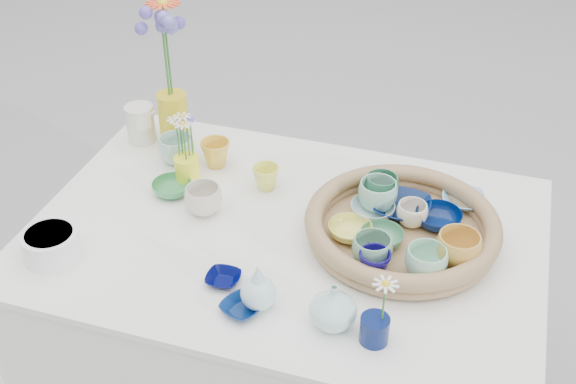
% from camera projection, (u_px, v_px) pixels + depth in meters
% --- Properties ---
extents(wicker_tray, '(0.47, 0.47, 0.08)m').
position_uv_depth(wicker_tray, '(402.00, 228.00, 1.75)').
color(wicker_tray, brown).
rests_on(wicker_tray, display_table).
extents(tray_ceramic_0, '(0.15, 0.15, 0.03)m').
position_uv_depth(tray_ceramic_0, '(402.00, 208.00, 1.82)').
color(tray_ceramic_0, '#02143F').
rests_on(tray_ceramic_0, wicker_tray).
extents(tray_ceramic_1, '(0.15, 0.15, 0.04)m').
position_uv_depth(tray_ceramic_1, '(438.00, 219.00, 1.78)').
color(tray_ceramic_1, '#011347').
rests_on(tray_ceramic_1, wicker_tray).
extents(tray_ceramic_2, '(0.13, 0.13, 0.08)m').
position_uv_depth(tray_ceramic_2, '(458.00, 250.00, 1.65)').
color(tray_ceramic_2, gold).
rests_on(tray_ceramic_2, wicker_tray).
extents(tray_ceramic_3, '(0.12, 0.12, 0.03)m').
position_uv_depth(tray_ceramic_3, '(382.00, 238.00, 1.72)').
color(tray_ceramic_3, '#3D7B55').
rests_on(tray_ceramic_3, wicker_tray).
extents(tray_ceramic_4, '(0.11, 0.11, 0.07)m').
position_uv_depth(tray_ceramic_4, '(372.00, 251.00, 1.65)').
color(tray_ceramic_4, '#6EA381').
rests_on(tray_ceramic_4, wicker_tray).
extents(tray_ceramic_5, '(0.14, 0.14, 0.04)m').
position_uv_depth(tray_ceramic_5, '(372.00, 210.00, 1.81)').
color(tray_ceramic_5, '#ADCDCB').
rests_on(tray_ceramic_5, wicker_tray).
extents(tray_ceramic_6, '(0.12, 0.12, 0.08)m').
position_uv_depth(tray_ceramic_6, '(378.00, 195.00, 1.82)').
color(tray_ceramic_6, '#8FC8B1').
rests_on(tray_ceramic_6, wicker_tray).
extents(tray_ceramic_7, '(0.08, 0.08, 0.06)m').
position_uv_depth(tray_ceramic_7, '(412.00, 214.00, 1.77)').
color(tray_ceramic_7, white).
rests_on(tray_ceramic_7, wicker_tray).
extents(tray_ceramic_8, '(0.12, 0.12, 0.03)m').
position_uv_depth(tray_ceramic_8, '(463.00, 200.00, 1.85)').
color(tray_ceramic_8, '#8CC4FB').
rests_on(tray_ceramic_8, wicker_tray).
extents(tray_ceramic_9, '(0.09, 0.09, 0.07)m').
position_uv_depth(tray_ceramic_9, '(374.00, 264.00, 1.62)').
color(tray_ceramic_9, '#0C064F').
rests_on(tray_ceramic_9, wicker_tray).
extents(tray_ceramic_10, '(0.14, 0.14, 0.03)m').
position_uv_depth(tray_ceramic_10, '(350.00, 231.00, 1.74)').
color(tray_ceramic_10, '#D6D254').
rests_on(tray_ceramic_10, wicker_tray).
extents(tray_ceramic_11, '(0.11, 0.11, 0.08)m').
position_uv_depth(tray_ceramic_11, '(426.00, 263.00, 1.61)').
color(tray_ceramic_11, '#90CDB1').
rests_on(tray_ceramic_11, wicker_tray).
extents(tray_ceramic_12, '(0.09, 0.09, 0.07)m').
position_uv_depth(tray_ceramic_12, '(381.00, 188.00, 1.86)').
color(tray_ceramic_12, '#316F4F').
rests_on(tray_ceramic_12, wicker_tray).
extents(loose_ceramic_0, '(0.08, 0.08, 0.08)m').
position_uv_depth(loose_ceramic_0, '(216.00, 154.00, 2.02)').
color(loose_ceramic_0, gold).
rests_on(loose_ceramic_0, display_table).
extents(loose_ceramic_1, '(0.09, 0.09, 0.07)m').
position_uv_depth(loose_ceramic_1, '(266.00, 178.00, 1.93)').
color(loose_ceramic_1, '#E5E853').
rests_on(loose_ceramic_1, display_table).
extents(loose_ceramic_2, '(0.12, 0.12, 0.03)m').
position_uv_depth(loose_ceramic_2, '(172.00, 188.00, 1.92)').
color(loose_ceramic_2, '#3A9350').
rests_on(loose_ceramic_2, display_table).
extents(loose_ceramic_3, '(0.12, 0.12, 0.08)m').
position_uv_depth(loose_ceramic_3, '(203.00, 200.00, 1.84)').
color(loose_ceramic_3, beige).
rests_on(loose_ceramic_3, display_table).
extents(loose_ceramic_4, '(0.08, 0.08, 0.02)m').
position_uv_depth(loose_ceramic_4, '(223.00, 279.00, 1.64)').
color(loose_ceramic_4, '#01053E').
rests_on(loose_ceramic_4, display_table).
extents(loose_ceramic_5, '(0.10, 0.10, 0.08)m').
position_uv_depth(loose_ceramic_5, '(177.00, 150.00, 2.03)').
color(loose_ceramic_5, '#A4CEBC').
rests_on(loose_ceramic_5, display_table).
extents(loose_ceramic_6, '(0.11, 0.11, 0.02)m').
position_uv_depth(loose_ceramic_6, '(241.00, 308.00, 1.56)').
color(loose_ceramic_6, navy).
rests_on(loose_ceramic_6, display_table).
extents(fluted_bowl, '(0.18, 0.18, 0.07)m').
position_uv_depth(fluted_bowl, '(51.00, 245.00, 1.70)').
color(fluted_bowl, white).
rests_on(fluted_bowl, display_table).
extents(bud_vase_paleblue, '(0.10, 0.10, 0.12)m').
position_uv_depth(bud_vase_paleblue, '(258.00, 286.00, 1.55)').
color(bud_vase_paleblue, silver).
rests_on(bud_vase_paleblue, display_table).
extents(bud_vase_seafoam, '(0.11, 0.11, 0.11)m').
position_uv_depth(bud_vase_seafoam, '(333.00, 306.00, 1.51)').
color(bud_vase_seafoam, silver).
rests_on(bud_vase_seafoam, display_table).
extents(bud_vase_cobalt, '(0.08, 0.08, 0.06)m').
position_uv_depth(bud_vase_cobalt, '(374.00, 329.00, 1.48)').
color(bud_vase_cobalt, '#09164C').
rests_on(bud_vase_cobalt, display_table).
extents(single_daisy, '(0.07, 0.07, 0.11)m').
position_uv_depth(single_daisy, '(384.00, 302.00, 1.44)').
color(single_daisy, white).
rests_on(single_daisy, bud_vase_cobalt).
extents(tall_vase_yellow, '(0.09, 0.09, 0.16)m').
position_uv_depth(tall_vase_yellow, '(174.00, 119.00, 2.09)').
color(tall_vase_yellow, gold).
rests_on(tall_vase_yellow, display_table).
extents(gerbera, '(0.12, 0.12, 0.28)m').
position_uv_depth(gerbera, '(168.00, 50.00, 1.97)').
color(gerbera, '#EE512A').
rests_on(gerbera, tall_vase_yellow).
extents(hydrangea, '(0.10, 0.10, 0.31)m').
position_uv_depth(hydrangea, '(166.00, 58.00, 1.98)').
color(hydrangea, '#5A4BB2').
rests_on(hydrangea, tall_vase_yellow).
extents(white_pitcher, '(0.12, 0.09, 0.11)m').
position_uv_depth(white_pitcher, '(141.00, 124.00, 2.12)').
color(white_pitcher, silver).
rests_on(white_pitcher, display_table).
extents(daisy_cup, '(0.09, 0.09, 0.07)m').
position_uv_depth(daisy_cup, '(187.00, 169.00, 1.96)').
color(daisy_cup, '#FCF429').
rests_on(daisy_cup, display_table).
extents(daisy_posy, '(0.09, 0.09, 0.15)m').
position_uv_depth(daisy_posy, '(183.00, 133.00, 1.90)').
color(daisy_posy, white).
rests_on(daisy_posy, daisy_cup).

